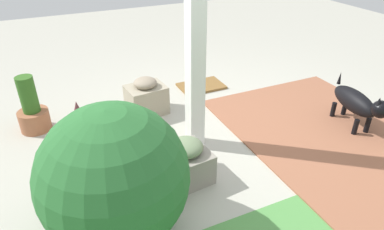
# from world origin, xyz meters

# --- Properties ---
(ground_plane) EXTENTS (12.00, 12.00, 0.00)m
(ground_plane) POSITION_xyz_m (0.00, 0.00, 0.00)
(ground_plane) COLOR #B0AD9E
(brick_path) EXTENTS (1.80, 2.40, 0.02)m
(brick_path) POSITION_xyz_m (-1.10, 0.43, 0.01)
(brick_path) COLOR #995D42
(brick_path) RESTS_ON ground
(porch_pillar) EXTENTS (0.14, 0.14, 2.23)m
(porch_pillar) POSITION_xyz_m (0.23, -0.03, 1.11)
(porch_pillar) COLOR white
(porch_pillar) RESTS_ON ground
(stone_planter_nearest) EXTENTS (0.45, 0.37, 0.43)m
(stone_planter_nearest) POSITION_xyz_m (0.47, -0.82, 0.19)
(stone_planter_nearest) COLOR #A0967F
(stone_planter_nearest) RESTS_ON ground
(stone_planter_mid) EXTENTS (0.40, 0.41, 0.39)m
(stone_planter_mid) POSITION_xyz_m (0.53, 0.43, 0.18)
(stone_planter_mid) COLOR gray
(stone_planter_mid) RESTS_ON ground
(round_shrub) EXTENTS (1.00, 1.00, 1.00)m
(round_shrub) POSITION_xyz_m (1.18, 0.76, 0.50)
(round_shrub) COLOR #28662F
(round_shrub) RESTS_ON ground
(terracotta_pot_tall) EXTENTS (0.31, 0.31, 0.60)m
(terracotta_pot_tall) POSITION_xyz_m (1.66, -0.96, 0.21)
(terracotta_pot_tall) COLOR #A15F3F
(terracotta_pot_tall) RESTS_ON ground
(terracotta_pot_spiky) EXTENTS (0.26, 0.26, 0.53)m
(terracotta_pot_spiky) POSITION_xyz_m (1.26, -0.36, 0.25)
(terracotta_pot_spiky) COLOR #A5572F
(terracotta_pot_spiky) RESTS_ON ground
(terracotta_pot_broad) EXTENTS (0.35, 0.35, 0.41)m
(terracotta_pot_broad) POSITION_xyz_m (0.76, -0.07, 0.25)
(terracotta_pot_broad) COLOR #B7744D
(terracotta_pot_broad) RESTS_ON ground
(dog) EXTENTS (0.31, 0.76, 0.52)m
(dog) POSITION_xyz_m (-1.41, 0.42, 0.30)
(dog) COLOR black
(dog) RESTS_ON ground
(doormat) EXTENTS (0.58, 0.39, 0.03)m
(doormat) POSITION_xyz_m (-0.39, -1.17, 0.01)
(doormat) COLOR brown
(doormat) RESTS_ON ground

